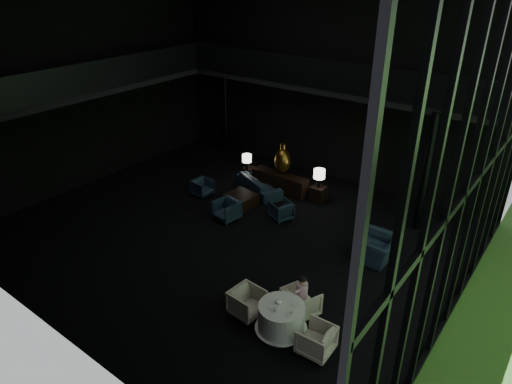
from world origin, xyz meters
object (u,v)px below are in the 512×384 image
Objects in this scene: lounge_armchair_east at (281,210)px; dining_chair_east at (316,339)px; table_lamp_left at (247,159)px; window_armchair at (378,243)px; coffee_table at (241,200)px; dining_table at (281,320)px; child at (302,287)px; console at (280,183)px; dining_chair_north at (301,300)px; bronze_urn at (283,161)px; sofa at (259,181)px; lounge_armchair_west at (203,188)px; dining_chair_west at (247,301)px; lounge_armchair_south at (227,209)px; table_lamp_right at (319,175)px; side_table_left at (250,173)px; side_table_right at (318,194)px.

dining_chair_east is (4.07, -4.57, 0.07)m from lounge_armchair_east.
table_lamp_left is 6.81m from window_armchair.
coffee_table is at bearing -57.96° from table_lamp_left.
child is (0.01, 0.88, 0.43)m from dining_table.
dining_chair_east reaches higher than console.
window_armchair is at bearing -77.03° from dining_chair_north.
dining_table reaches higher than lounge_armchair_east.
window_armchair reaches higher than dining_chair_east.
bronze_urn is 0.93× the size of dining_table.
sofa is 2.73× the size of dining_chair_north.
dining_chair_east is at bearing 64.89° from lounge_armchair_east.
lounge_armchair_west is 0.51× the size of dining_table.
dining_chair_east is 1.43m from child.
sofa is 2.17m from lounge_armchair_west.
coffee_table is at bearing -103.67° from bronze_urn.
lounge_armchair_west is at bearing 57.27° from dining_chair_west.
console is 2.13m from lounge_armchair_east.
sofa is 2.90× the size of lounge_armchair_south.
dining_chair_west is at bearing -93.37° from dining_chair_east.
bronze_urn is at bearing -123.11° from lounge_armchair_east.
table_lamp_left is at bearing -176.51° from table_lamp_right.
dining_chair_west reaches higher than coffee_table.
lounge_armchair_south is at bearing -123.37° from dining_chair_east.
side_table_right is at bearing 0.54° from side_table_left.
lounge_armchair_south reaches higher than dining_table.
table_lamp_right is 4.43m from lounge_armchair_west.
dining_chair_north is at bearing -63.71° from table_lamp_right.
dining_chair_north is 1.11× the size of dining_chair_east.
side_table_left is 0.40× the size of dining_table.
dining_table is (-0.58, -4.18, -0.24)m from window_armchair.
lounge_armchair_south reaches higher than console.
bronze_urn is 1.68× the size of table_lamp_right.
lounge_armchair_west is 0.82× the size of dining_chair_west.
side_table_right is 0.89× the size of lounge_armchair_west.
coffee_table is 6.51m from dining_table.
lounge_armchair_west is (-1.55, -1.52, -0.13)m from sofa.
dining_chair_east is at bearing -86.69° from dining_chair_west.
side_table_right is 0.79m from table_lamp_right.
side_table_left is 0.72× the size of table_lamp_right.
lounge_armchair_east is (1.25, -1.73, -0.05)m from console.
table_lamp_left is at bearing -4.64° from sofa.
side_table_left is 3.43m from lounge_armchair_east.
lounge_armchair_west is at bearing -149.01° from table_lamp_right.
dining_chair_west is (-2.02, 0.05, 0.01)m from dining_chair_east.
dining_table is (3.07, -4.50, 0.02)m from lounge_armchair_east.
side_table_right is 0.76× the size of dining_chair_east.
dining_chair_north reaches higher than lounge_armchair_south.
dining_chair_west is (1.69, -6.46, 0.11)m from side_table_right.
dining_table is at bearing -67.02° from table_lamp_right.
lounge_armchair_south reaches higher than side_table_right.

